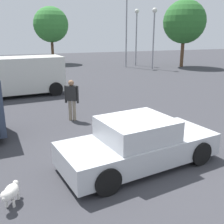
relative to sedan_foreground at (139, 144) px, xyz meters
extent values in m
plane|color=#38383D|center=(0.18, 0.04, -0.59)|extent=(80.00, 80.00, 0.00)
cube|color=#B7BABF|center=(0.03, 0.00, -0.14)|extent=(4.41, 2.30, 0.59)
cube|color=#B7BABF|center=(-0.07, -0.01, 0.43)|extent=(1.97, 1.81, 0.54)
cube|color=slate|center=(0.75, 0.11, 0.43)|extent=(0.27, 1.45, 0.45)
cube|color=slate|center=(-0.90, -0.13, 0.43)|extent=(0.27, 1.45, 0.45)
cylinder|color=black|center=(1.30, 1.00, -0.27)|extent=(0.67, 0.31, 0.64)
cylinder|color=black|center=(1.53, -0.59, -0.27)|extent=(0.67, 0.31, 0.64)
cylinder|color=black|center=(-1.48, 0.60, -0.27)|extent=(0.67, 0.31, 0.64)
cylinder|color=black|center=(-1.25, -1.00, -0.27)|extent=(0.67, 0.31, 0.64)
ellipsoid|color=white|center=(-3.18, -0.59, -0.32)|extent=(0.41, 0.49, 0.27)
sphere|color=white|center=(-3.28, -0.84, -0.24)|extent=(0.22, 0.22, 0.22)
sphere|color=white|center=(-3.31, -0.92, -0.25)|extent=(0.10, 0.10, 0.10)
cylinder|color=white|center=(-3.16, -0.75, -0.51)|extent=(0.06, 0.06, 0.16)
cylinder|color=white|center=(-3.30, -0.69, -0.51)|extent=(0.06, 0.06, 0.16)
cylinder|color=white|center=(-3.07, -0.50, -0.51)|extent=(0.06, 0.06, 0.16)
cylinder|color=white|center=(-3.21, -0.44, -0.51)|extent=(0.06, 0.06, 0.16)
sphere|color=white|center=(-3.09, -0.36, -0.28)|extent=(0.12, 0.12, 0.12)
cube|color=silver|center=(-2.66, 9.69, 0.57)|extent=(5.18, 2.38, 1.89)
cube|color=slate|center=(-0.19, 9.90, 0.99)|extent=(0.19, 1.66, 0.76)
cylinder|color=black|center=(-0.83, 10.77, -0.21)|extent=(0.78, 0.31, 0.76)
cylinder|color=black|center=(-0.67, 8.93, -0.21)|extent=(0.78, 0.31, 0.76)
cube|color=slate|center=(-3.34, 3.57, 0.93)|extent=(0.15, 1.63, 0.71)
cylinder|color=gray|center=(-0.72, 4.26, -0.18)|extent=(0.13, 0.13, 0.83)
cylinder|color=gray|center=(-0.86, 4.34, -0.18)|extent=(0.13, 0.13, 0.83)
cube|color=#262626|center=(-0.79, 4.30, 0.53)|extent=(0.47, 0.41, 0.59)
cylinder|color=#262626|center=(-0.58, 4.18, 0.48)|extent=(0.09, 0.09, 0.69)
cylinder|color=#262626|center=(-1.00, 4.42, 0.48)|extent=(0.09, 0.09, 0.69)
sphere|color=#936B4C|center=(-0.79, 4.30, 0.93)|extent=(0.22, 0.22, 0.22)
cylinder|color=gray|center=(9.73, 20.15, 2.07)|extent=(0.14, 0.14, 5.32)
sphere|color=silver|center=(9.73, 20.15, 4.86)|extent=(0.44, 0.44, 0.44)
cylinder|color=gray|center=(8.18, 19.25, 2.92)|extent=(0.14, 0.14, 7.03)
cylinder|color=gray|center=(9.96, 16.97, 2.01)|extent=(0.14, 0.14, 5.20)
sphere|color=silver|center=(9.96, 16.97, 4.74)|extent=(0.44, 0.44, 0.44)
cylinder|color=brown|center=(1.78, 25.15, 0.81)|extent=(0.30, 0.30, 2.80)
sphere|color=#387F38|center=(1.78, 25.15, 3.63)|extent=(3.79, 3.79, 3.79)
cylinder|color=brown|center=(13.59, 17.39, 0.82)|extent=(0.34, 0.34, 2.83)
sphere|color=#2D6B2D|center=(13.59, 17.39, 3.80)|extent=(4.18, 4.18, 4.18)
camera|label=1|loc=(-2.97, -5.76, 2.81)|focal=42.66mm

